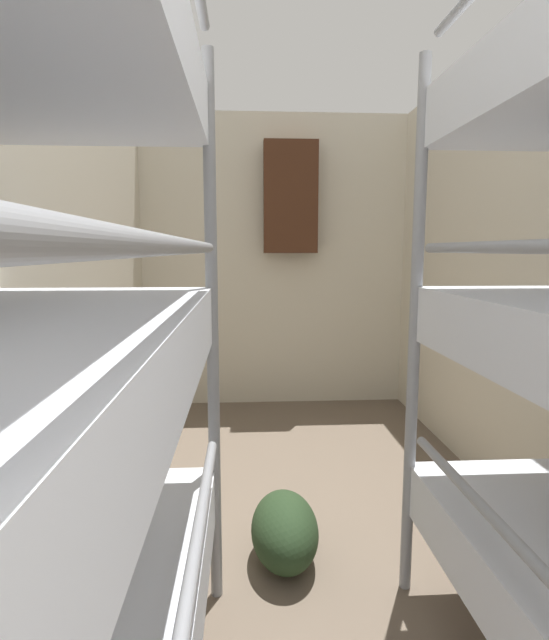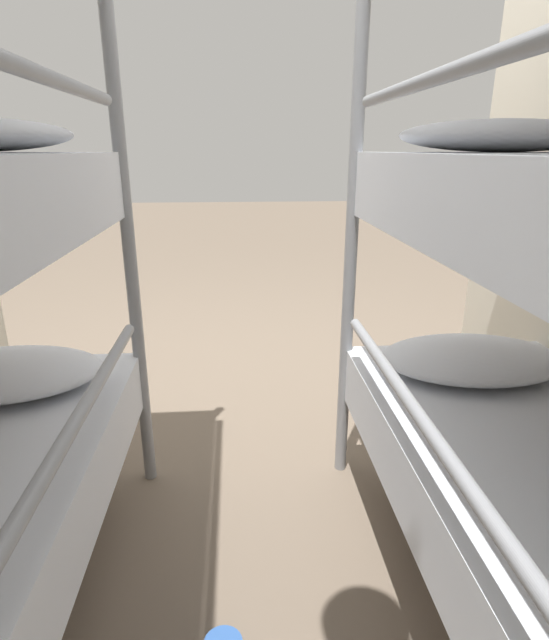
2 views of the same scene
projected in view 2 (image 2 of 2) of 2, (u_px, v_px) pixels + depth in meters
The scene contains 1 object.
ground_plane at pixel (244, 402), 2.51m from camera, with size 20.00×20.00×0.00m, color #6B5B4C.
Camera 2 is at (0.02, 2.24, 1.21)m, focal length 28.00 mm.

